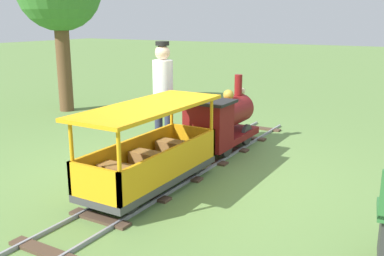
{
  "coord_description": "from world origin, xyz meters",
  "views": [
    {
      "loc": [
        2.81,
        -4.59,
        1.93
      ],
      "look_at": [
        0.0,
        0.18,
        0.55
      ],
      "focal_mm": 40.88,
      "sensor_mm": 36.0,
      "label": 1
    }
  ],
  "objects": [
    {
      "name": "locomotive",
      "position": [
        0.0,
        1.02,
        0.49
      ],
      "size": [
        0.66,
        1.45,
        1.06
      ],
      "color": "maroon",
      "rests_on": "ground_plane"
    },
    {
      "name": "conductor_person",
      "position": [
        -0.83,
        0.74,
        0.96
      ],
      "size": [
        0.3,
        0.3,
        1.62
      ],
      "color": "#282D47",
      "rests_on": "ground_plane"
    },
    {
      "name": "ground_plane",
      "position": [
        0.0,
        0.0,
        0.0
      ],
      "size": [
        60.0,
        60.0,
        0.0
      ],
      "primitive_type": "plane",
      "color": "#608442"
    },
    {
      "name": "track",
      "position": [
        0.0,
        0.15,
        0.02
      ],
      "size": [
        0.7,
        5.7,
        0.04
      ],
      "color": "gray",
      "rests_on": "ground_plane"
    },
    {
      "name": "passenger_car",
      "position": [
        0.0,
        -0.75,
        0.42
      ],
      "size": [
        0.76,
        2.0,
        0.97
      ],
      "color": "#3F3F3F",
      "rests_on": "ground_plane"
    }
  ]
}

